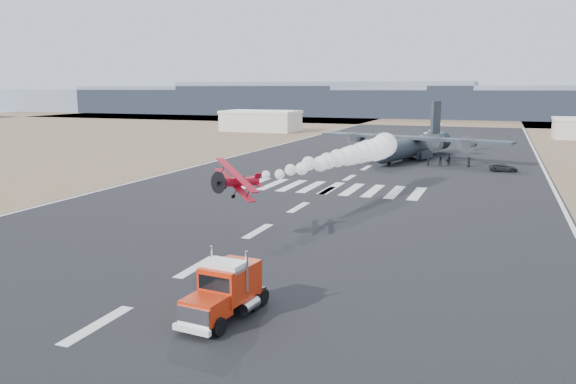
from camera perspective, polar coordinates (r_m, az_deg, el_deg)
The scene contains 21 objects.
ground at distance 36.44m, azimuth -18.81°, elevation -12.67°, with size 500.00×500.00×0.00m, color black.
scrub_far at distance 256.87m, azimuth 15.87°, elevation 7.01°, with size 500.00×80.00×0.00m, color brown.
runway_markings at distance 89.41m, azimuth 6.24°, elevation 1.45°, with size 60.00×260.00×0.01m, color silver, non-canonical shape.
ridge_seg_a at distance 358.66m, azimuth -16.75°, elevation 8.89°, with size 150.00×50.00×13.00m, color slate.
ridge_seg_b at distance 323.50m, azimuth -7.44°, elevation 9.29°, with size 150.00×50.00×15.00m, color slate.
ridge_seg_c at distance 298.53m, azimuth 3.79°, elevation 9.45°, with size 150.00×50.00×17.00m, color slate.
ridge_seg_d at distance 286.48m, azimuth 16.47°, elevation 8.60°, with size 150.00×50.00×13.00m, color slate.
hangar_left at distance 186.17m, azimuth -2.77°, elevation 7.25°, with size 24.50×14.50×6.70m.
semi_truck at distance 35.36m, azimuth -6.36°, elevation -9.81°, with size 3.30×8.09×3.58m.
aerobatic_biplane at distance 51.24m, azimuth -5.19°, elevation 1.06°, with size 5.05×5.16×3.76m.
smoke_trail at distance 75.12m, azimuth 7.87°, elevation 4.21°, with size 8.58×33.89×3.52m.
transport_aircraft at distance 115.23m, azimuth 12.75°, elevation 4.74°, with size 38.61×31.55×11.27m.
support_vehicle at distance 102.21m, azimuth 21.05°, elevation 2.30°, with size 2.10×4.56×1.27m, color black.
crew_a at distance 104.92m, azimuth 14.04°, elevation 2.99°, with size 0.59×0.49×1.62m, color black.
crew_b at distance 105.84m, azimuth 15.20°, elevation 3.03°, with size 0.85×0.53×1.75m, color black.
crew_c at distance 107.43m, azimuth 8.26°, elevation 3.37°, with size 1.06×0.49×1.64m, color black.
crew_d at distance 111.38m, azimuth 16.05°, elevation 3.32°, with size 0.97×0.50×1.65m, color black.
crew_e at distance 106.18m, azimuth 17.86°, elevation 2.95°, with size 0.92×0.57×1.89m, color black.
crew_f at distance 107.00m, azimuth 15.99°, elevation 3.09°, with size 1.70×0.55×1.84m, color black.
crew_g at distance 111.72m, azimuth 13.28°, elevation 3.45°, with size 0.57×0.47×1.58m, color black.
crew_h at distance 110.94m, azimuth 11.64°, elevation 3.48°, with size 0.79×0.49×1.62m, color black.
Camera 1 is at (21.89, -25.55, 14.01)m, focal length 35.00 mm.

